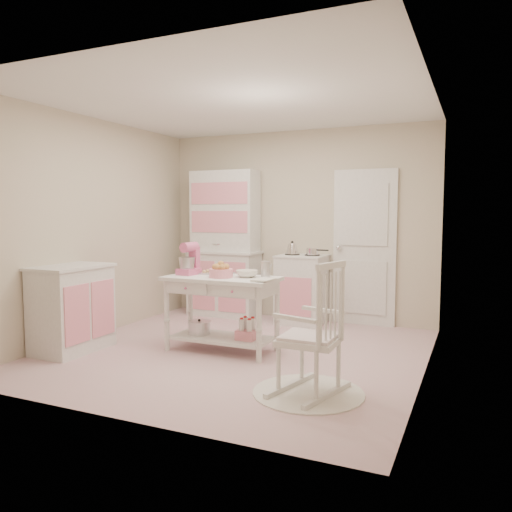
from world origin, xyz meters
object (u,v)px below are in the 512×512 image
Objects in this scene: bread_basket at (221,273)px; base_cabinet at (72,308)px; work_table at (222,314)px; stand_mixer at (189,259)px; rocking_chair at (309,327)px; hutch at (224,243)px; stove at (302,289)px.

base_cabinet is at bearing -157.93° from bread_basket.
work_table is 3.53× the size of stand_mixer.
hutch is at bearing 144.82° from rocking_chair.
work_table is (0.85, -1.67, -0.64)m from hutch.
stove is 0.77× the size of work_table.
base_cabinet is (-1.81, -2.28, 0.00)m from stove.
bread_basket is at bearing 22.07° from base_cabinet.
rocking_chair is at bearing -33.92° from work_table.
stove is at bearing 51.51° from base_cabinet.
hutch is 1.94m from bread_basket.
hutch is 2.47m from base_cabinet.
stand_mixer is 1.36× the size of bread_basket.
bread_basket is at bearing -101.00° from stove.
base_cabinet is 1.60m from work_table.
hutch is 6.12× the size of stand_mixer.
stand_mixer is at bearing -75.28° from hutch.
work_table is (-1.25, 0.84, -0.15)m from rocking_chair.
stand_mixer is at bearing -115.50° from stove.
stand_mixer is (0.43, -1.65, -0.07)m from hutch.
base_cabinet is 2.72m from rocking_chair.
base_cabinet is at bearing -104.69° from hutch.
stand_mixer is (-0.42, 0.02, 0.57)m from work_table.
stand_mixer reaches higher than stove.
stove is 1.66m from work_table.
rocking_chair is 1.51m from work_table.
hutch is at bearing 109.65° from stand_mixer.
base_cabinet is 0.84× the size of rocking_chair.
stove is 2.91m from base_cabinet.
work_table is (-0.35, -1.62, -0.06)m from stove.
base_cabinet is 2.71× the size of stand_mixer.
work_table is at bearing 24.00° from base_cabinet.
stand_mixer reaches higher than work_table.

